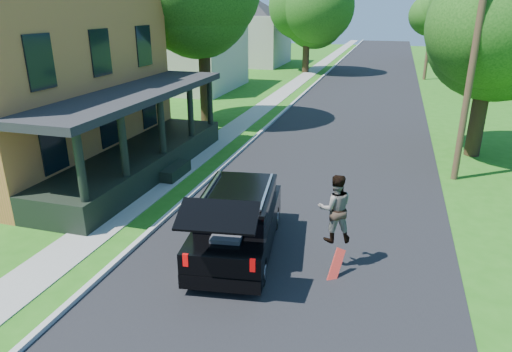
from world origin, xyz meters
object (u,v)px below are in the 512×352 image
(black_suv, at_px, (237,222))
(utility_pole_near, at_px, (472,65))
(tree_right_near, at_px, (493,20))
(skateboarder, at_px, (335,208))

(black_suv, relative_size, utility_pole_near, 0.61)
(black_suv, xyz_separation_m, tree_right_near, (6.85, 10.56, 4.61))
(skateboarder, relative_size, tree_right_near, 0.20)
(black_suv, xyz_separation_m, skateboarder, (2.42, 0.00, 0.70))
(black_suv, height_order, utility_pole_near, utility_pole_near)
(skateboarder, bearing_deg, black_suv, -19.13)
(utility_pole_near, bearing_deg, black_suv, -140.28)
(black_suv, distance_m, tree_right_near, 13.40)
(skateboarder, height_order, utility_pole_near, utility_pole_near)
(skateboarder, height_order, tree_right_near, tree_right_near)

